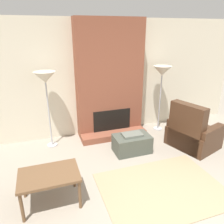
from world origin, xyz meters
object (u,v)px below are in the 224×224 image
(ottoman, at_px, (132,143))
(armchair, at_px, (192,134))
(side_table, at_px, (49,177))
(floor_lamp_left, at_px, (45,80))
(floor_lamp_right, at_px, (162,73))

(ottoman, height_order, armchair, armchair)
(side_table, bearing_deg, floor_lamp_left, 85.45)
(floor_lamp_left, relative_size, floor_lamp_right, 1.01)
(armchair, bearing_deg, floor_lamp_right, -6.91)
(ottoman, height_order, floor_lamp_right, floor_lamp_right)
(ottoman, xyz_separation_m, armchair, (1.27, -0.22, 0.11))
(ottoman, distance_m, side_table, 1.92)
(side_table, bearing_deg, floor_lamp_right, 32.19)
(floor_lamp_left, bearing_deg, side_table, -94.55)
(armchair, xyz_separation_m, floor_lamp_right, (-0.20, 1.01, 1.12))
(armchair, relative_size, floor_lamp_right, 0.71)
(ottoman, relative_size, floor_lamp_right, 0.46)
(ottoman, distance_m, floor_lamp_right, 1.81)
(armchair, relative_size, floor_lamp_left, 0.70)
(side_table, bearing_deg, ottoman, 29.05)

